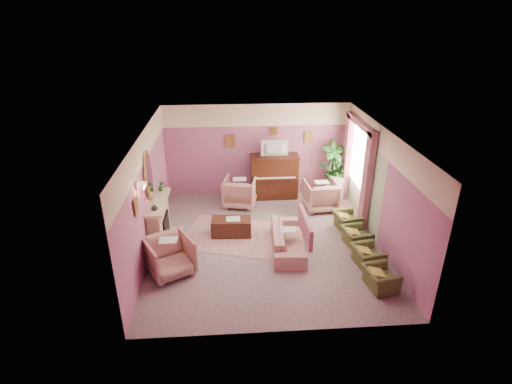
{
  "coord_description": "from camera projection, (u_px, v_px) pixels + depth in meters",
  "views": [
    {
      "loc": [
        -0.84,
        -8.43,
        5.26
      ],
      "look_at": [
        -0.21,
        0.4,
        1.21
      ],
      "focal_mm": 28.0,
      "sensor_mm": 36.0,
      "label": 1
    }
  ],
  "objects": [
    {
      "name": "olive_chair_c",
      "position": [
        357.0,
        235.0,
        9.66
      ],
      "size": [
        0.49,
        0.69,
        0.6
      ],
      "primitive_type": "imported",
      "color": "#4C5024",
      "rests_on": "floor"
    },
    {
      "name": "side_plant_small",
      "position": [
        342.0,
        173.0,
        11.86
      ],
      "size": [
        0.16,
        0.16,
        0.28
      ],
      "primitive_type": "imported",
      "color": "#1E4E1B",
      "rests_on": "side_table"
    },
    {
      "name": "mirror_glass",
      "position": [
        150.0,
        175.0,
        9.15
      ],
      "size": [
        0.01,
        0.6,
        1.06
      ],
      "primitive_type": "ellipsoid",
      "color": "white",
      "rests_on": "wall_left"
    },
    {
      "name": "floral_armchair_front",
      "position": [
        170.0,
        255.0,
        8.58
      ],
      "size": [
        0.9,
        0.9,
        0.93
      ],
      "primitive_type": "imported",
      "color": "tan",
      "rests_on": "floor"
    },
    {
      "name": "ceiling",
      "position": [
        267.0,
        133.0,
        8.72
      ],
      "size": [
        5.5,
        6.0,
        0.01
      ],
      "primitive_type": "cube",
      "color": "silver",
      "rests_on": "wall_back"
    },
    {
      "name": "mantel_plant",
      "position": [
        161.0,
        186.0,
        9.87
      ],
      "size": [
        0.16,
        0.16,
        0.28
      ],
      "primitive_type": "imported",
      "color": "#1E4E1B",
      "rests_on": "mantel_shelf"
    },
    {
      "name": "side_table",
      "position": [
        336.0,
        187.0,
        12.15
      ],
      "size": [
        0.52,
        0.52,
        0.7
      ],
      "primitive_type": "cylinder",
      "color": "silver",
      "rests_on": "floor"
    },
    {
      "name": "curtain_left",
      "position": [
        367.0,
        182.0,
        10.09
      ],
      "size": [
        0.16,
        0.34,
        2.6
      ],
      "primitive_type": "cube",
      "color": "#964D5C",
      "rests_on": "floor"
    },
    {
      "name": "wall_right",
      "position": [
        381.0,
        188.0,
        9.48
      ],
      "size": [
        0.02,
        6.0,
        2.8
      ],
      "primitive_type": "cube",
      "color": "#844F74",
      "rests_on": "floor"
    },
    {
      "name": "table_paper",
      "position": [
        233.0,
        219.0,
        10.07
      ],
      "size": [
        0.35,
        0.28,
        0.01
      ],
      "primitive_type": "cube",
      "color": "silver",
      "rests_on": "coffee_table"
    },
    {
      "name": "mirror_frame",
      "position": [
        149.0,
        176.0,
        9.14
      ],
      "size": [
        0.04,
        0.72,
        1.2
      ],
      "primitive_type": "ellipsoid",
      "color": "#AB883F",
      "rests_on": "wall_left"
    },
    {
      "name": "print_back_right",
      "position": [
        309.0,
        137.0,
        11.93
      ],
      "size": [
        0.26,
        0.03,
        0.34
      ],
      "primitive_type": "cube",
      "color": "#AB883F",
      "rests_on": "wall_back"
    },
    {
      "name": "stripe_panel",
      "position": [
        362.0,
        180.0,
        10.8
      ],
      "size": [
        0.01,
        3.0,
        2.15
      ],
      "primitive_type": "cube",
      "color": "#A0B28D",
      "rests_on": "wall_right"
    },
    {
      "name": "olive_chair_b",
      "position": [
        368.0,
        253.0,
        8.92
      ],
      "size": [
        0.49,
        0.69,
        0.6
      ],
      "primitive_type": "imported",
      "color": "#4C5024",
      "rests_on": "floor"
    },
    {
      "name": "television",
      "position": [
        275.0,
        147.0,
        11.64
      ],
      "size": [
        0.8,
        0.12,
        0.48
      ],
      "primitive_type": "imported",
      "color": "black",
      "rests_on": "piano"
    },
    {
      "name": "sofa_throw",
      "position": [
        305.0,
        227.0,
        9.41
      ],
      "size": [
        0.1,
        1.43,
        0.52
      ],
      "primitive_type": "cube",
      "color": "#964D5C",
      "rests_on": "sofa"
    },
    {
      "name": "sconce_shade",
      "position": [
        143.0,
        187.0,
        8.12
      ],
      "size": [
        0.2,
        0.2,
        0.16
      ],
      "primitive_type": "cone",
      "color": "#F3B893",
      "rests_on": "wall_left"
    },
    {
      "name": "piano_keys",
      "position": [
        275.0,
        178.0,
        11.72
      ],
      "size": [
        1.2,
        0.08,
        0.02
      ],
      "primitive_type": "cube",
      "color": "silver",
      "rests_on": "piano"
    },
    {
      "name": "print_back_mid",
      "position": [
        274.0,
        131.0,
        11.77
      ],
      "size": [
        0.22,
        0.03,
        0.26
      ],
      "primitive_type": "cube",
      "color": "#AB883F",
      "rests_on": "wall_back"
    },
    {
      "name": "hearth",
      "position": [
        169.0,
        242.0,
        9.91
      ],
      "size": [
        0.55,
        1.5,
        0.02
      ],
      "primitive_type": "cube",
      "color": "#C9B18A",
      "rests_on": "floor"
    },
    {
      "name": "area_rug",
      "position": [
        235.0,
        236.0,
        10.19
      ],
      "size": [
        2.91,
        2.43,
        0.01
      ],
      "primitive_type": "cube",
      "rotation": [
        0.0,
        0.0,
        -0.29
      ],
      "color": "tan",
      "rests_on": "floor"
    },
    {
      "name": "floral_armchair_right",
      "position": [
        321.0,
        194.0,
        11.41
      ],
      "size": [
        0.9,
        0.9,
        0.93
      ],
      "primitive_type": "imported",
      "color": "tan",
      "rests_on": "floor"
    },
    {
      "name": "sofa",
      "position": [
        288.0,
        235.0,
        9.48
      ],
      "size": [
        0.63,
        1.89,
        0.76
      ],
      "primitive_type": "imported",
      "color": "tan",
      "rests_on": "floor"
    },
    {
      "name": "wall_back",
      "position": [
        257.0,
        150.0,
        12.03
      ],
      "size": [
        5.5,
        0.02,
        2.8
      ],
      "primitive_type": "cube",
      "color": "#844F74",
      "rests_on": "floor"
    },
    {
      "name": "fire_ember",
      "position": [
        166.0,
        235.0,
        9.82
      ],
      "size": [
        0.06,
        0.54,
        0.1
      ],
      "primitive_type": "cube",
      "color": "#E63E03",
      "rests_on": "floor"
    },
    {
      "name": "curtain_right",
      "position": [
        347.0,
        157.0,
        11.76
      ],
      "size": [
        0.16,
        0.34,
        2.6
      ],
      "primitive_type": "cube",
      "color": "#964D5C",
      "rests_on": "floor"
    },
    {
      "name": "piano_keyshelf",
      "position": [
        275.0,
        179.0,
        11.73
      ],
      "size": [
        1.3,
        0.12,
        0.06
      ],
      "primitive_type": "cube",
      "color": "#3C190E",
      "rests_on": "piano"
    },
    {
      "name": "piano",
      "position": [
        274.0,
        177.0,
        12.08
      ],
      "size": [
        1.4,
        0.6,
        1.3
      ],
      "primitive_type": "cube",
      "color": "#3C190E",
      "rests_on": "floor"
    },
    {
      "name": "fireplace_inset",
      "position": [
        164.0,
        228.0,
        9.74
      ],
      "size": [
        0.18,
        0.72,
        0.68
      ],
      "primitive_type": "cube",
      "color": "black",
      "rests_on": "floor"
    },
    {
      "name": "floor",
      "position": [
        266.0,
        243.0,
        9.89
      ],
      "size": [
        5.5,
        6.0,
        0.01
      ],
      "primitive_type": "cube",
      "color": "gray",
      "rests_on": "ground"
    },
    {
      "name": "wall_left",
      "position": [
        147.0,
        195.0,
        9.13
      ],
      "size": [
        0.02,
        6.0,
        2.8
      ],
      "primitive_type": "cube",
      "color": "#844F74",
      "rests_on": "floor"
    },
    {
      "name": "olive_chair_d",
      "position": [
        347.0,
        219.0,
        10.41
      ],
      "size": [
        0.49,
        0.69,
        0.6
      ],
      "primitive_type": "imported",
      "color": "#4C5024",
      "rests_on": "floor"
    },
    {
      "name": "side_plant_big",
      "position": [
        338.0,
        171.0,
        11.93
      ],
      "size": [
        0.3,
        0.3,
        0.34
      ],
      "primitive_type": "imported",
      "color": "#1E4E1B",
      "rests_on": "side_table"
    },
    {
      "name": "olive_chair_a",
      "position": [
        381.0,
        276.0,
        8.17
      ],
      "size": [
        0.49,
        0.69,
        0.6
      ],
      "primitive_type": "imported",
      "color": "#4C5024",
      "rests_on": "floor"
    },
    {
      "name": "picture_rail_band",
      "position": [
        257.0,
        115.0,
        11.57
      ],
      "size": [
        5.5,
        0.01,
        0.65
      ],
      "primitive_type": "cube",
      "color": "beige",
      "rests_on": "wall_back"
    },
    {
      "name": "mantel_shelf",
      "position": [
        158.0,
        202.0,
        9.44
      ],
      "size": [
        0.4,
        1.55,
        0.07
      ],
      "primitive_type": "cube",
      "color": "#C9B18A",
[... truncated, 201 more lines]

